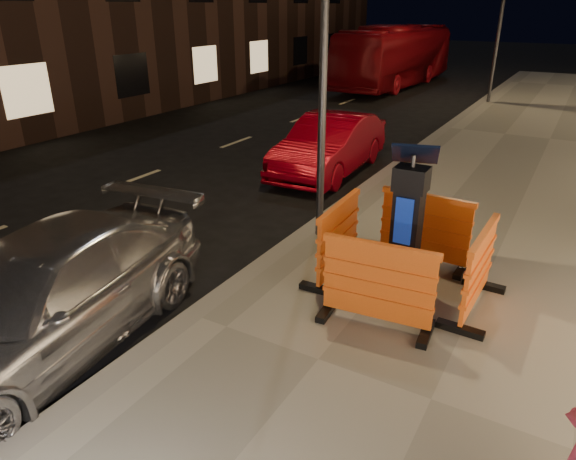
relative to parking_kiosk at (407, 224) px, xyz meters
The scene contains 13 objects.
ground_plane 3.00m from the parking_kiosk, 137.17° to the right, with size 120.00×120.00×0.00m, color black.
sidewalk 2.36m from the parking_kiosk, 63.30° to the right, with size 6.00×60.00×0.15m, color gray.
kerb 2.98m from the parking_kiosk, 137.17° to the right, with size 0.30×60.00×0.15m, color slate.
parking_kiosk is the anchor object (origin of this frame).
barrier_front 1.04m from the parking_kiosk, 90.00° to the right, with size 1.38×0.57×1.08m, color orange.
barrier_back 1.04m from the parking_kiosk, 90.00° to the left, with size 1.38×0.57×1.08m, color orange.
barrier_kerbside 1.04m from the parking_kiosk, behind, with size 1.38×0.57×1.08m, color orange.
barrier_bldgside 1.04m from the parking_kiosk, ahead, with size 1.38×0.57×1.08m, color orange.
car_silver 4.59m from the parking_kiosk, 135.92° to the right, with size 1.87×4.59×1.33m, color #B7B7BC.
car_red 5.95m from the parking_kiosk, 125.28° to the left, with size 1.43×4.11×1.35m, color maroon.
bus_doubledecker 20.73m from the parking_kiosk, 109.57° to the left, with size 2.39×10.23×2.85m, color maroon.
street_lamp_mid 2.93m from the parking_kiosk, 148.44° to the left, with size 0.12×0.12×6.00m, color #3F3F44.
street_lamp_far 16.33m from the parking_kiosk, 96.36° to the left, with size 0.12×0.12×6.00m, color #3F3F44.
Camera 1 is at (3.75, -4.11, 3.69)m, focal length 32.00 mm.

